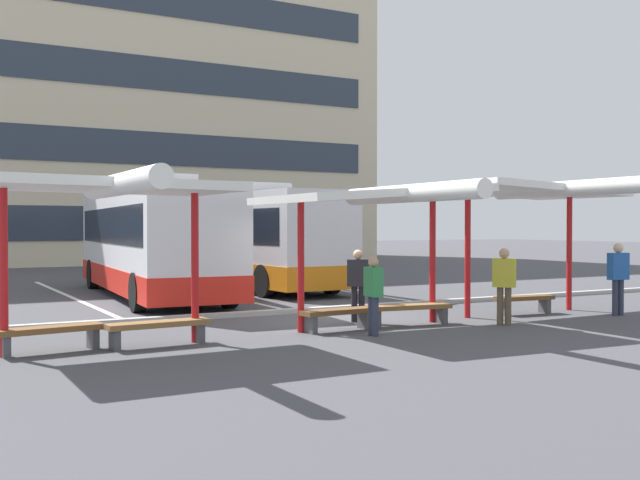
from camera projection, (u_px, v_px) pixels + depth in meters
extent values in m
plane|color=#47474C|center=(333.00, 320.00, 16.97)|extent=(160.00, 160.00, 0.00)
cube|color=beige|center=(63.00, 91.00, 46.23)|extent=(37.39, 14.25, 21.13)
cube|color=#2D3847|center=(88.00, 223.00, 40.12)|extent=(34.39, 0.08, 1.86)
cube|color=#2D3847|center=(87.00, 145.00, 40.04)|extent=(34.39, 0.08, 1.86)
cube|color=#2D3847|center=(87.00, 66.00, 39.97)|extent=(34.39, 0.08, 1.86)
cube|color=silver|center=(152.00, 239.00, 22.56)|extent=(3.36, 11.23, 2.97)
cube|color=red|center=(152.00, 277.00, 22.58)|extent=(3.41, 11.27, 0.68)
cube|color=black|center=(151.00, 226.00, 22.55)|extent=(3.33, 10.35, 1.05)
cube|color=black|center=(120.00, 227.00, 27.54)|extent=(2.26, 0.24, 1.78)
cube|color=silver|center=(162.00, 182.00, 21.27)|extent=(1.70, 2.31, 0.36)
cylinder|color=black|center=(93.00, 274.00, 25.65)|extent=(0.37, 1.02, 1.00)
cylinder|color=black|center=(161.00, 272.00, 26.65)|extent=(0.37, 1.02, 1.00)
cylinder|color=black|center=(138.00, 293.00, 18.51)|extent=(0.37, 1.02, 1.00)
cylinder|color=black|center=(229.00, 289.00, 19.51)|extent=(0.37, 1.02, 1.00)
cube|color=silver|center=(238.00, 237.00, 26.74)|extent=(3.06, 12.10, 2.97)
cube|color=orange|center=(238.00, 269.00, 26.77)|extent=(3.10, 12.15, 0.71)
cube|color=black|center=(238.00, 227.00, 26.74)|extent=(3.05, 11.15, 1.10)
cube|color=black|center=(179.00, 227.00, 31.84)|extent=(2.26, 0.17, 1.78)
cube|color=silver|center=(257.00, 189.00, 25.43)|extent=(1.63, 2.26, 0.36)
cylinder|color=black|center=(165.00, 267.00, 29.91)|extent=(0.34, 1.01, 1.00)
cylinder|color=black|center=(219.00, 266.00, 31.14)|extent=(0.34, 1.01, 1.00)
cylinder|color=black|center=(265.00, 281.00, 22.39)|extent=(0.34, 1.01, 1.00)
cylinder|color=black|center=(331.00, 278.00, 23.62)|extent=(0.34, 1.01, 1.00)
cube|color=white|center=(70.00, 297.00, 22.64)|extent=(0.16, 14.00, 0.01)
cube|color=white|center=(201.00, 291.00, 24.66)|extent=(0.16, 14.00, 0.01)
cube|color=white|center=(311.00, 286.00, 26.69)|extent=(0.16, 14.00, 0.01)
cylinder|color=red|center=(4.00, 273.00, 12.14)|extent=(0.14, 0.14, 2.78)
cylinder|color=red|center=(195.00, 267.00, 13.73)|extent=(0.14, 0.14, 2.78)
cube|color=white|center=(105.00, 186.00, 12.91)|extent=(4.27, 2.67, 0.20)
cylinder|color=white|center=(122.00, 184.00, 11.87)|extent=(0.36, 4.27, 0.36)
cube|color=brown|center=(50.00, 329.00, 12.60)|extent=(1.81, 0.65, 0.10)
cube|color=#4C4C51|center=(5.00, 347.00, 12.17)|extent=(0.16, 0.35, 0.35)
cube|color=#4C4C51|center=(93.00, 339.00, 13.04)|extent=(0.16, 0.35, 0.35)
cube|color=brown|center=(158.00, 324.00, 13.29)|extent=(1.89, 0.53, 0.10)
cube|color=#4C4C51|center=(115.00, 340.00, 12.87)|extent=(0.14, 0.34, 0.35)
cube|color=#4C4C51|center=(199.00, 333.00, 13.71)|extent=(0.14, 0.34, 0.35)
cylinder|color=red|center=(301.00, 265.00, 15.02)|extent=(0.14, 0.14, 2.75)
cylinder|color=red|center=(433.00, 261.00, 16.64)|extent=(0.14, 0.14, 2.75)
cube|color=white|center=(370.00, 195.00, 15.81)|extent=(4.33, 3.19, 0.45)
cylinder|color=white|center=(410.00, 193.00, 14.54)|extent=(0.36, 4.33, 0.36)
cube|color=brown|center=(338.00, 311.00, 15.25)|extent=(1.66, 0.53, 0.10)
cube|color=#4C4C51|center=(311.00, 325.00, 14.89)|extent=(0.14, 0.34, 0.35)
cube|color=#4C4C51|center=(364.00, 320.00, 15.62)|extent=(0.14, 0.34, 0.35)
cube|color=brown|center=(409.00, 307.00, 16.13)|extent=(1.96, 0.67, 0.10)
cube|color=#4C4C51|center=(375.00, 319.00, 15.84)|extent=(0.16, 0.35, 0.35)
cube|color=#4C4C51|center=(442.00, 316.00, 16.43)|extent=(0.16, 0.35, 0.35)
cylinder|color=red|center=(468.00, 255.00, 17.44)|extent=(0.14, 0.14, 2.96)
cylinder|color=red|center=(569.00, 252.00, 19.07)|extent=(0.14, 0.14, 2.96)
cube|color=white|center=(521.00, 190.00, 18.23)|extent=(4.36, 3.09, 0.32)
cylinder|color=white|center=(565.00, 189.00, 17.01)|extent=(0.36, 4.36, 0.36)
cube|color=brown|center=(524.00, 298.00, 18.16)|extent=(1.58, 0.56, 0.10)
cube|color=#4C4C51|center=(504.00, 308.00, 17.91)|extent=(0.15, 0.35, 0.35)
cube|color=#4C4C51|center=(545.00, 306.00, 18.42)|extent=(0.15, 0.35, 0.35)
cube|color=#ADADA8|center=(300.00, 311.00, 18.43)|extent=(44.00, 0.24, 0.12)
cylinder|color=#33384C|center=(372.00, 316.00, 14.67)|extent=(0.14, 0.14, 0.77)
cylinder|color=#33384C|center=(375.00, 316.00, 14.53)|extent=(0.14, 0.14, 0.77)
cube|color=#338C4C|center=(373.00, 282.00, 14.59)|extent=(0.27, 0.47, 0.58)
sphere|color=tan|center=(373.00, 262.00, 14.58)|extent=(0.21, 0.21, 0.21)
cylinder|color=#33384C|center=(615.00, 298.00, 17.85)|extent=(0.14, 0.14, 0.86)
cylinder|color=#33384C|center=(621.00, 297.00, 17.92)|extent=(0.14, 0.14, 0.86)
cube|color=#2659A5|center=(618.00, 266.00, 17.87)|extent=(0.53, 0.28, 0.65)
sphere|color=beige|center=(618.00, 248.00, 17.87)|extent=(0.23, 0.23, 0.23)
cylinder|color=black|center=(362.00, 304.00, 16.62)|extent=(0.14, 0.14, 0.81)
cylinder|color=black|center=(354.00, 304.00, 16.65)|extent=(0.14, 0.14, 0.81)
cube|color=#26262D|center=(358.00, 273.00, 16.62)|extent=(0.50, 0.46, 0.60)
sphere|color=tan|center=(358.00, 254.00, 16.61)|extent=(0.22, 0.22, 0.22)
cylinder|color=brown|center=(508.00, 306.00, 16.08)|extent=(0.14, 0.14, 0.83)
cylinder|color=brown|center=(500.00, 306.00, 16.14)|extent=(0.14, 0.14, 0.83)
cube|color=gold|center=(504.00, 273.00, 16.10)|extent=(0.48, 0.51, 0.62)
sphere|color=tan|center=(504.00, 253.00, 16.09)|extent=(0.22, 0.22, 0.22)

